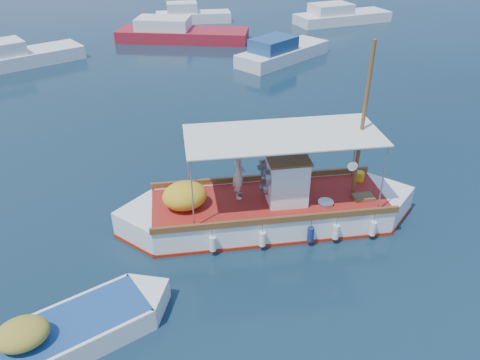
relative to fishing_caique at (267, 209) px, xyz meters
name	(u,v)px	position (x,y,z in m)	size (l,w,h in m)	color
ground	(282,208)	(0.81, 0.55, -0.51)	(160.00, 160.00, 0.00)	black
fishing_caique	(267,209)	(0.00, 0.00, 0.00)	(9.36, 4.07, 5.85)	white
dinghy	(58,340)	(-6.40, -2.73, -0.23)	(5.42, 2.49, 1.36)	white
bg_boat_nw	(14,58)	(-7.77, 20.70, -0.02)	(8.01, 4.59, 1.80)	silver
bg_boat_n	(179,34)	(3.29, 23.02, -0.02)	(9.64, 6.78, 1.80)	maroon
bg_boat_ne	(281,53)	(8.03, 15.71, -0.02)	(7.18, 4.93, 1.80)	silver
bg_boat_e	(340,17)	(17.31, 23.72, -0.02)	(8.13, 2.73, 1.80)	silver
bg_boat_far_n	(191,16)	(5.81, 28.56, -0.02)	(6.46, 3.33, 1.80)	silver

